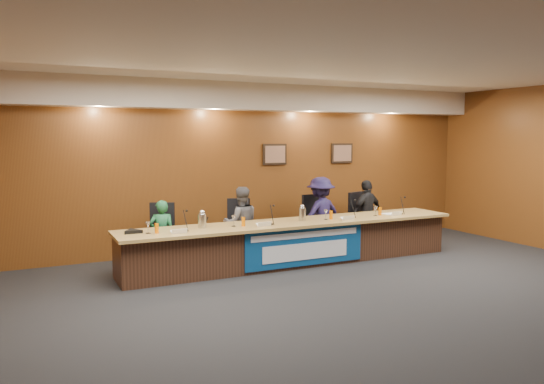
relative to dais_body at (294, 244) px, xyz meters
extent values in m
plane|color=black|center=(0.00, -2.40, -0.35)|extent=(10.00, 10.00, 0.00)
cube|color=silver|center=(0.00, -2.40, 2.85)|extent=(10.00, 8.00, 0.04)
cube|color=#593012|center=(0.00, 1.60, 1.25)|extent=(10.00, 0.04, 3.20)
cube|color=beige|center=(0.00, 1.35, 2.60)|extent=(10.00, 0.50, 0.50)
cube|color=#392115|center=(0.00, 0.00, 0.00)|extent=(6.00, 0.80, 0.70)
cube|color=#9D7B41|center=(0.00, -0.05, 0.38)|extent=(6.10, 0.95, 0.05)
cube|color=navy|center=(0.00, -0.41, 0.03)|extent=(2.20, 0.02, 0.65)
cube|color=silver|center=(0.00, -0.43, 0.23)|extent=(2.00, 0.01, 0.10)
cube|color=silver|center=(0.00, -0.43, -0.05)|extent=(1.60, 0.01, 0.28)
cube|color=black|center=(0.40, 1.57, 1.50)|extent=(0.52, 0.04, 0.42)
cube|color=black|center=(2.00, 1.57, 1.50)|extent=(0.52, 0.04, 0.42)
imported|color=#1D6037|center=(-2.14, 0.66, 0.23)|extent=(0.47, 0.37, 1.15)
imported|color=#525055|center=(-0.72, 0.66, 0.31)|extent=(0.73, 0.62, 1.32)
imported|color=#19143A|center=(0.94, 0.66, 0.37)|extent=(1.01, 0.69, 1.44)
imported|color=black|center=(2.02, 0.66, 0.32)|extent=(0.83, 0.47, 1.34)
cube|color=black|center=(-2.14, 0.76, 0.13)|extent=(0.63, 0.63, 0.08)
cube|color=black|center=(-0.72, 0.76, 0.13)|extent=(0.62, 0.62, 0.08)
cube|color=black|center=(0.94, 0.76, 0.13)|extent=(0.53, 0.53, 0.08)
cube|color=black|center=(2.02, 0.76, 0.13)|extent=(0.60, 0.60, 0.08)
cube|color=white|center=(-2.12, -0.31, 0.45)|extent=(0.24, 0.08, 0.10)
cylinder|color=black|center=(-1.98, -0.15, 0.41)|extent=(0.07, 0.07, 0.02)
cylinder|color=#E36A00|center=(-2.42, -0.13, 0.47)|extent=(0.06, 0.06, 0.15)
cylinder|color=silver|center=(-2.55, -0.12, 0.49)|extent=(0.08, 0.08, 0.18)
cube|color=white|center=(-0.69, -0.27, 0.45)|extent=(0.24, 0.08, 0.10)
cylinder|color=black|center=(-0.52, -0.17, 0.41)|extent=(0.07, 0.07, 0.02)
cylinder|color=#E36A00|center=(-1.00, -0.12, 0.47)|extent=(0.06, 0.06, 0.15)
cylinder|color=silver|center=(-1.15, -0.08, 0.49)|extent=(0.08, 0.08, 0.18)
cube|color=white|center=(0.91, -0.32, 0.45)|extent=(0.24, 0.08, 0.10)
cylinder|color=black|center=(1.10, -0.14, 0.41)|extent=(0.07, 0.07, 0.02)
cylinder|color=#E36A00|center=(0.68, -0.11, 0.47)|extent=(0.06, 0.06, 0.15)
cylinder|color=silver|center=(0.57, -0.12, 0.49)|extent=(0.08, 0.08, 0.18)
cube|color=white|center=(2.01, -0.27, 0.45)|extent=(0.24, 0.08, 0.10)
cylinder|color=black|center=(2.19, -0.17, 0.41)|extent=(0.07, 0.07, 0.02)
cylinder|color=#E36A00|center=(1.74, -0.12, 0.47)|extent=(0.06, 0.06, 0.15)
cylinder|color=silver|center=(1.63, -0.13, 0.49)|extent=(0.08, 0.08, 0.18)
cylinder|color=silver|center=(-1.65, 0.02, 0.51)|extent=(0.13, 0.13, 0.22)
cylinder|color=silver|center=(0.13, -0.05, 0.51)|extent=(0.12, 0.12, 0.23)
cylinder|color=black|center=(-2.74, 0.04, 0.43)|extent=(0.32, 0.32, 0.05)
cube|color=white|center=(1.99, -0.09, 0.40)|extent=(0.26, 0.33, 0.01)
camera|label=1|loc=(-4.29, -7.98, 1.85)|focal=35.00mm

